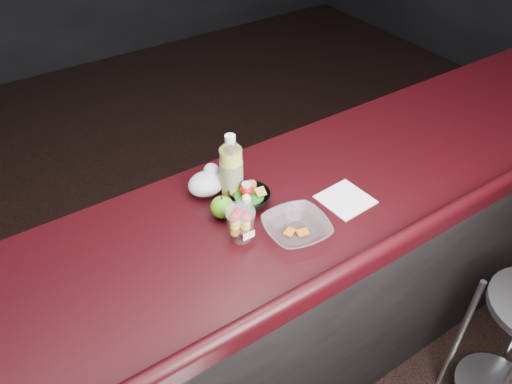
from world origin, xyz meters
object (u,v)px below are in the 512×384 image
fruit_cup (241,222)px  takeout_bowl (296,228)px  lemonade_bottle (231,170)px  snack_bowl (249,197)px  green_apple (222,207)px

fruit_cup → takeout_bowl: (0.15, -0.09, -0.04)m
fruit_cup → takeout_bowl: fruit_cup is taller
lemonade_bottle → takeout_bowl: lemonade_bottle is taller
fruit_cup → snack_bowl: 0.17m
fruit_cup → takeout_bowl: 0.18m
fruit_cup → snack_bowl: bearing=48.2°
lemonade_bottle → snack_bowl: 0.11m
fruit_cup → green_apple: 0.13m
lemonade_bottle → fruit_cup: bearing=-114.3°
snack_bowl → takeout_bowl: snack_bowl is taller
fruit_cup → green_apple: size_ratio=1.63×
snack_bowl → takeout_bowl: size_ratio=0.81×
green_apple → snack_bowl: bearing=1.5°
snack_bowl → takeout_bowl: bearing=-78.3°
lemonade_bottle → green_apple: lemonade_bottle is taller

